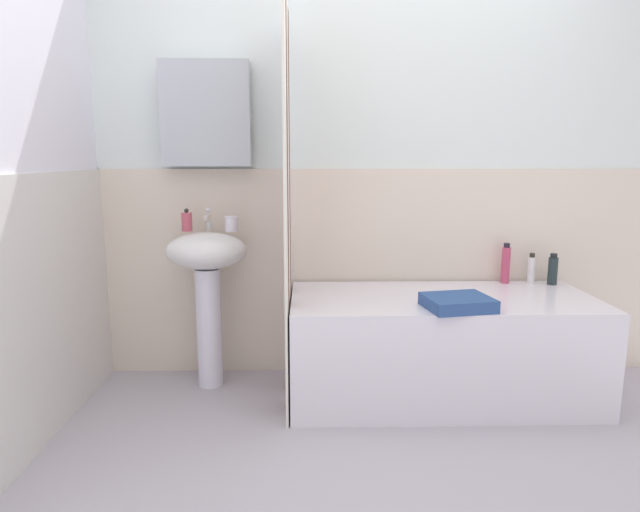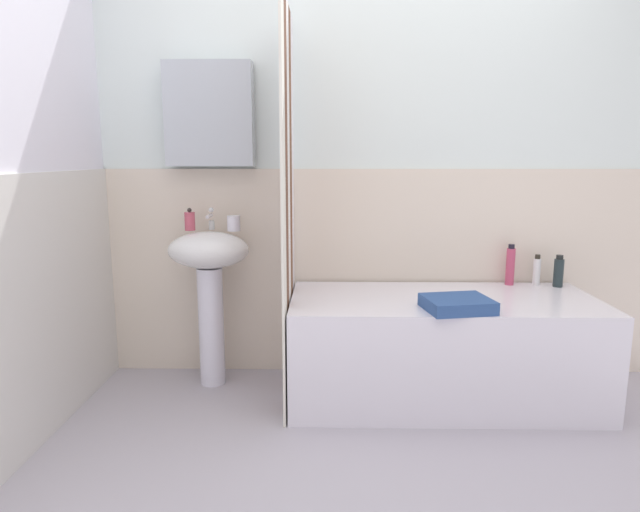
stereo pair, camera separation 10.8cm
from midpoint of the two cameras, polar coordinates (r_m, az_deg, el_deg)
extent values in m
cube|color=#B5B0BB|center=(2.33, 7.14, -23.44)|extent=(4.80, 5.60, 0.04)
cube|color=white|center=(3.20, 4.33, 9.01)|extent=(3.60, 0.05, 2.40)
cube|color=beige|center=(3.24, 4.25, -1.67)|extent=(3.60, 0.02, 1.20)
cube|color=silver|center=(3.16, -12.67, 14.15)|extent=(0.48, 0.12, 0.56)
cube|color=white|center=(2.59, -30.79, 7.31)|extent=(0.05, 1.81, 2.40)
cube|color=silver|center=(2.66, -28.98, -5.62)|extent=(0.02, 1.81, 1.20)
cylinder|color=white|center=(3.15, -12.38, -7.26)|extent=(0.14, 0.14, 0.67)
ellipsoid|color=white|center=(3.05, -12.69, 0.53)|extent=(0.44, 0.34, 0.20)
cylinder|color=silver|center=(3.13, -12.42, 3.10)|extent=(0.03, 0.03, 0.05)
cylinder|color=silver|center=(3.07, -12.64, 4.00)|extent=(0.02, 0.10, 0.02)
sphere|color=silver|center=(3.12, -12.48, 4.65)|extent=(0.03, 0.03, 0.03)
cylinder|color=#C44F63|center=(3.11, -14.59, 3.43)|extent=(0.06, 0.06, 0.10)
sphere|color=#2C2624|center=(3.10, -14.64, 4.57)|extent=(0.02, 0.02, 0.02)
cylinder|color=white|center=(3.05, -10.15, 3.31)|extent=(0.07, 0.07, 0.08)
cube|color=white|center=(3.02, 11.36, -9.16)|extent=(1.58, 0.71, 0.55)
cube|color=white|center=(2.51, -4.82, 4.08)|extent=(0.01, 0.14, 2.00)
cube|color=brown|center=(2.66, -4.63, 4.42)|extent=(0.01, 0.14, 2.00)
cube|color=white|center=(2.80, -4.46, 4.71)|extent=(0.01, 0.14, 2.00)
cube|color=brown|center=(2.94, -4.30, 4.98)|extent=(0.01, 0.14, 2.00)
cube|color=white|center=(3.08, -4.16, 5.23)|extent=(0.01, 0.14, 2.00)
cylinder|color=#233134|center=(3.38, 22.11, -1.46)|extent=(0.05, 0.05, 0.16)
cylinder|color=black|center=(3.36, 22.21, 0.04)|extent=(0.04, 0.04, 0.02)
cylinder|color=white|center=(3.38, 20.18, -1.38)|extent=(0.04, 0.04, 0.15)
cylinder|color=#2B281E|center=(3.36, 20.27, 0.08)|extent=(0.03, 0.03, 0.02)
cylinder|color=#C54567|center=(3.32, 17.78, -0.92)|extent=(0.05, 0.05, 0.21)
cylinder|color=black|center=(3.30, 17.89, 1.06)|extent=(0.03, 0.03, 0.02)
cube|color=#2F508C|center=(2.72, 12.96, -4.73)|extent=(0.35, 0.31, 0.06)
camera|label=1|loc=(0.05, -91.11, -0.20)|focal=30.91mm
camera|label=2|loc=(0.05, 88.89, 0.20)|focal=30.91mm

